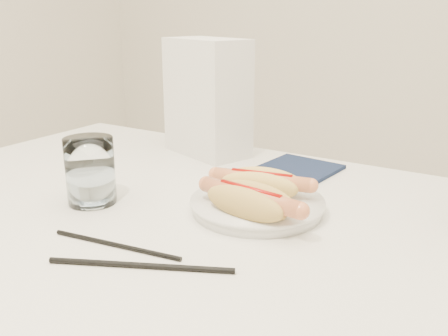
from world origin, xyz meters
The scene contains 9 objects.
table centered at (0.00, 0.00, 0.69)m, with size 1.20×0.80×0.75m.
plate centered at (0.10, 0.06, 0.76)m, with size 0.21×0.21×0.02m, color white.
hotdog_left centered at (0.09, 0.08, 0.79)m, with size 0.16×0.09×0.04m.
hotdog_right centered at (0.11, 0.00, 0.79)m, with size 0.17×0.09×0.05m.
water_glass centered at (-0.16, -0.05, 0.81)m, with size 0.08×0.08×0.11m, color silver.
chopstick_near centered at (-0.01, -0.16, 0.75)m, with size 0.01×0.01×0.20m, color black.
chopstick_far centered at (0.06, -0.18, 0.75)m, with size 0.01×0.01×0.24m, color black.
napkin_box centered at (-0.16, 0.30, 0.88)m, with size 0.19×0.10×0.25m, color silver.
navy_napkin centered at (0.06, 0.29, 0.75)m, with size 0.14×0.14×0.01m, color #111C38.
Camera 1 is at (0.44, -0.60, 1.06)m, focal length 40.04 mm.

